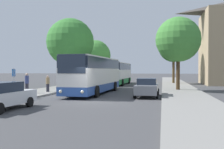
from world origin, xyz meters
TOP-DOWN VIEW (x-y plane):
  - ground_plane at (0.00, 0.00)m, footprint 300.00×300.00m
  - sidewalk_left at (-7.00, 0.00)m, footprint 4.00×120.00m
  - sidewalk_right at (7.00, 0.00)m, footprint 4.00×120.00m
  - bus_front at (-1.46, 6.56)m, footprint 3.05×12.20m
  - bus_middle at (-1.75, 22.21)m, footprint 2.86×11.71m
  - parked_car_left_curb at (-3.96, -4.73)m, footprint 2.21×4.66m
  - parked_car_right_near at (3.77, 4.32)m, footprint 2.00×4.70m
  - bus_stop_sign at (-6.68, 1.01)m, footprint 0.08×0.45m
  - pedestrian_waiting_near at (-7.37, 4.31)m, footprint 0.36×0.36m
  - pedestrian_waiting_far at (-5.98, 5.82)m, footprint 0.36×0.36m
  - tree_left_near at (-6.85, 27.50)m, footprint 5.57×5.57m
  - tree_left_far at (-6.12, 12.63)m, footprint 5.83×5.83m
  - tree_right_near at (6.83, 26.13)m, footprint 4.92×4.92m
  - tree_right_mid at (6.71, 11.13)m, footprint 4.87×4.87m

SIDE VIEW (x-z plane):
  - ground_plane at x=0.00m, z-range 0.00..0.00m
  - sidewalk_left at x=-7.00m, z-range 0.00..0.15m
  - sidewalk_right at x=7.00m, z-range 0.00..0.15m
  - parked_car_right_near at x=3.77m, z-range 0.03..1.61m
  - parked_car_left_curb at x=-3.96m, z-range 0.02..1.62m
  - pedestrian_waiting_far at x=-5.98m, z-range 0.15..1.75m
  - pedestrian_waiting_near at x=-7.37m, z-range 0.16..2.01m
  - bus_stop_sign at x=-6.68m, z-range 0.43..2.69m
  - bus_middle at x=-1.75m, z-range 0.12..3.51m
  - bus_front at x=-1.46m, z-range 0.12..3.61m
  - tree_left_near at x=-6.85m, z-range 1.11..8.62m
  - tree_right_mid at x=6.71m, z-range 1.64..9.52m
  - tree_left_far at x=-6.12m, z-range 1.47..9.95m
  - tree_right_near at x=6.83m, z-range 1.85..10.22m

